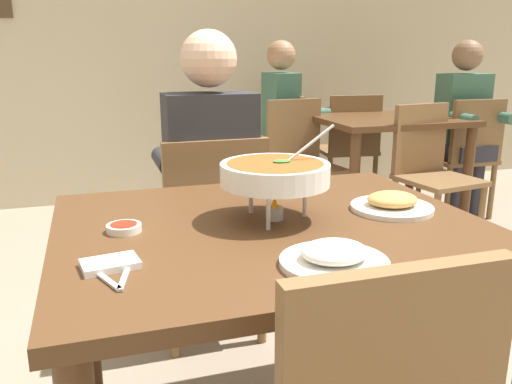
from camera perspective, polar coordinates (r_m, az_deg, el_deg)
The scene contains 19 objects.
cafe_rear_partition at distance 4.55m, azimuth -12.38°, elevation 18.09°, with size 10.00×0.10×3.00m, color beige.
dining_table_main at distance 1.48m, azimuth 1.77°, elevation -7.66°, with size 1.15×0.96×0.77m.
chair_diner_main at distance 2.22m, azimuth -4.79°, elevation -3.93°, with size 0.44×0.44×0.90m.
diner_main at distance 2.18m, azimuth -5.11°, elevation 2.20°, with size 0.40×0.45×1.31m.
curry_bowl at distance 1.44m, azimuth 2.07°, elevation 1.94°, with size 0.33×0.30×0.26m.
rice_plate at distance 1.16m, azimuth 8.46°, elevation -6.99°, with size 0.24×0.24×0.06m.
appetizer_plate at distance 1.60m, azimuth 14.50°, elevation -1.22°, with size 0.24×0.24×0.06m.
sauce_dish at distance 1.41m, azimuth -14.10°, elevation -3.76°, with size 0.09×0.09×0.02m.
napkin_folded at distance 1.19m, azimuth -15.51°, elevation -7.51°, with size 0.12×0.08×0.02m, color white.
fork_utensil at distance 1.15m, azimuth -16.39°, elevation -8.70°, with size 0.01×0.17×0.01m, color silver.
spoon_utensil at distance 1.15m, azimuth -13.87°, elevation -8.49°, with size 0.01×0.17×0.01m, color silver.
dining_table_far at distance 3.92m, azimuth 14.11°, elevation 5.83°, with size 1.00×0.80×0.77m.
chair_bg_left at distance 4.21m, azimuth 21.77°, elevation 4.11°, with size 0.46×0.46×0.90m.
chair_bg_middle at distance 4.18m, azimuth 2.89°, elevation 5.07°, with size 0.49×0.49×0.90m.
chair_bg_right at distance 3.76m, azimuth 4.84°, elevation 3.93°, with size 0.49×0.49×0.90m.
chair_bg_corner at distance 4.34m, azimuth 10.11°, elevation 5.24°, with size 0.49×0.49×0.90m.
chair_bg_window at distance 3.59m, azimuth 18.27°, elevation 2.70°, with size 0.50×0.50×0.90m.
patron_bg_left at distance 4.23m, azimuth 21.65°, elevation 7.41°, with size 0.40×0.45×1.31m.
patron_bg_middle at distance 4.16m, azimuth 3.17°, elevation 8.32°, with size 0.45×0.40×1.31m.
Camera 1 is at (-0.45, -1.29, 1.23)m, focal length 36.96 mm.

